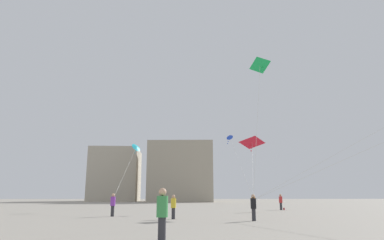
{
  "coord_description": "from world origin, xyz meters",
  "views": [
    {
      "loc": [
        -0.64,
        -7.73,
        1.59
      ],
      "look_at": [
        0.0,
        16.28,
        6.89
      ],
      "focal_mm": 31.99,
      "sensor_mm": 36.0,
      "label": 1
    }
  ],
  "objects_px": {
    "person_in_green": "(162,212)",
    "kite_cyan_diamond": "(136,148)",
    "person_in_red": "(281,201)",
    "handbag_beside_flyer": "(284,209)",
    "building_left_hall": "(116,175)",
    "kite_cobalt_diamond": "(230,138)",
    "kite_crimson_delta": "(252,143)",
    "building_centre_hall": "(181,173)",
    "person_in_purple": "(113,204)",
    "kite_emerald_delta": "(260,67)",
    "person_in_black": "(253,206)",
    "person_in_yellow": "(173,206)",
    "person_in_orange": "(253,202)"
  },
  "relations": [
    {
      "from": "person_in_red",
      "to": "person_in_orange",
      "type": "xyz_separation_m",
      "value": [
        -4.08,
        -5.11,
        -0.03
      ]
    },
    {
      "from": "person_in_green",
      "to": "building_centre_hall",
      "type": "relative_size",
      "value": 0.11
    },
    {
      "from": "person_in_purple",
      "to": "building_centre_hall",
      "type": "distance_m",
      "value": 61.51
    },
    {
      "from": "kite_cobalt_diamond",
      "to": "handbag_beside_flyer",
      "type": "bearing_deg",
      "value": 25.81
    },
    {
      "from": "kite_cyan_diamond",
      "to": "building_left_hall",
      "type": "relative_size",
      "value": 0.67
    },
    {
      "from": "person_in_red",
      "to": "person_in_orange",
      "type": "height_order",
      "value": "person_in_red"
    },
    {
      "from": "person_in_purple",
      "to": "person_in_orange",
      "type": "relative_size",
      "value": 1.04
    },
    {
      "from": "person_in_orange",
      "to": "kite_cyan_diamond",
      "type": "distance_m",
      "value": 14.29
    },
    {
      "from": "person_in_purple",
      "to": "person_in_black",
      "type": "relative_size",
      "value": 1.05
    },
    {
      "from": "person_in_purple",
      "to": "building_left_hall",
      "type": "height_order",
      "value": "building_left_hall"
    },
    {
      "from": "person_in_red",
      "to": "handbag_beside_flyer",
      "type": "height_order",
      "value": "person_in_red"
    },
    {
      "from": "kite_crimson_delta",
      "to": "kite_emerald_delta",
      "type": "bearing_deg",
      "value": -93.3
    },
    {
      "from": "person_in_black",
      "to": "kite_cobalt_diamond",
      "type": "height_order",
      "value": "kite_cobalt_diamond"
    },
    {
      "from": "person_in_yellow",
      "to": "building_centre_hall",
      "type": "bearing_deg",
      "value": -53.22
    },
    {
      "from": "person_in_green",
      "to": "kite_cyan_diamond",
      "type": "height_order",
      "value": "kite_cyan_diamond"
    },
    {
      "from": "person_in_yellow",
      "to": "handbag_beside_flyer",
      "type": "xyz_separation_m",
      "value": [
        11.84,
        14.45,
        -0.77
      ]
    },
    {
      "from": "person_in_black",
      "to": "building_centre_hall",
      "type": "bearing_deg",
      "value": 12.14
    },
    {
      "from": "person_in_purple",
      "to": "person_in_black",
      "type": "height_order",
      "value": "person_in_purple"
    },
    {
      "from": "person_in_orange",
      "to": "person_in_green",
      "type": "distance_m",
      "value": 22.3
    },
    {
      "from": "kite_emerald_delta",
      "to": "building_centre_hall",
      "type": "relative_size",
      "value": 0.58
    },
    {
      "from": "person_in_purple",
      "to": "person_in_yellow",
      "type": "xyz_separation_m",
      "value": [
        4.77,
        -3.12,
        -0.06
      ]
    },
    {
      "from": "kite_cobalt_diamond",
      "to": "person_in_green",
      "type": "bearing_deg",
      "value": -103.78
    },
    {
      "from": "person_in_purple",
      "to": "person_in_black",
      "type": "bearing_deg",
      "value": 72.38
    },
    {
      "from": "person_in_green",
      "to": "building_left_hall",
      "type": "height_order",
      "value": "building_left_hall"
    },
    {
      "from": "kite_cyan_diamond",
      "to": "building_left_hall",
      "type": "height_order",
      "value": "building_left_hall"
    },
    {
      "from": "kite_cobalt_diamond",
      "to": "kite_emerald_delta",
      "type": "height_order",
      "value": "kite_emerald_delta"
    },
    {
      "from": "person_in_red",
      "to": "person_in_purple",
      "type": "relative_size",
      "value": 0.99
    },
    {
      "from": "person_in_yellow",
      "to": "building_left_hall",
      "type": "height_order",
      "value": "building_left_hall"
    },
    {
      "from": "person_in_yellow",
      "to": "kite_cobalt_diamond",
      "type": "height_order",
      "value": "kite_cobalt_diamond"
    },
    {
      "from": "kite_crimson_delta",
      "to": "building_centre_hall",
      "type": "bearing_deg",
      "value": 95.69
    },
    {
      "from": "person_in_black",
      "to": "building_left_hall",
      "type": "height_order",
      "value": "building_left_hall"
    },
    {
      "from": "person_in_purple",
      "to": "kite_crimson_delta",
      "type": "xyz_separation_m",
      "value": [
        11.08,
        0.38,
        4.86
      ]
    },
    {
      "from": "kite_cobalt_diamond",
      "to": "kite_emerald_delta",
      "type": "bearing_deg",
      "value": -88.31
    },
    {
      "from": "person_in_red",
      "to": "person_in_black",
      "type": "xyz_separation_m",
      "value": [
        -6.32,
        -16.17,
        -0.04
      ]
    },
    {
      "from": "handbag_beside_flyer",
      "to": "person_in_purple",
      "type": "bearing_deg",
      "value": -145.71
    },
    {
      "from": "person_in_green",
      "to": "building_left_hall",
      "type": "xyz_separation_m",
      "value": [
        -17.64,
        83.22,
        5.96
      ]
    },
    {
      "from": "person_in_red",
      "to": "kite_crimson_delta",
      "type": "distance_m",
      "value": 12.97
    },
    {
      "from": "building_left_hall",
      "to": "person_in_green",
      "type": "bearing_deg",
      "value": -78.03
    },
    {
      "from": "kite_cobalt_diamond",
      "to": "person_in_purple",
      "type": "bearing_deg",
      "value": -141.3
    },
    {
      "from": "person_in_yellow",
      "to": "person_in_black",
      "type": "relative_size",
      "value": 0.99
    },
    {
      "from": "kite_cobalt_diamond",
      "to": "person_in_black",
      "type": "bearing_deg",
      "value": -91.9
    },
    {
      "from": "person_in_orange",
      "to": "kite_emerald_delta",
      "type": "xyz_separation_m",
      "value": [
        -1.41,
        -11.09,
        9.41
      ]
    },
    {
      "from": "kite_cobalt_diamond",
      "to": "building_left_hall",
      "type": "xyz_separation_m",
      "value": [
        -23.33,
        60.02,
        -0.51
      ]
    },
    {
      "from": "building_left_hall",
      "to": "handbag_beside_flyer",
      "type": "xyz_separation_m",
      "value": [
        29.57,
        -57.0,
        -6.85
      ]
    },
    {
      "from": "kite_cyan_diamond",
      "to": "kite_crimson_delta",
      "type": "height_order",
      "value": "kite_cyan_diamond"
    },
    {
      "from": "person_in_green",
      "to": "handbag_beside_flyer",
      "type": "height_order",
      "value": "person_in_green"
    },
    {
      "from": "person_in_yellow",
      "to": "person_in_black",
      "type": "height_order",
      "value": "person_in_black"
    },
    {
      "from": "kite_cyan_diamond",
      "to": "building_left_hall",
      "type": "distance_m",
      "value": 58.78
    },
    {
      "from": "person_in_purple",
      "to": "person_in_yellow",
      "type": "height_order",
      "value": "person_in_purple"
    },
    {
      "from": "kite_cobalt_diamond",
      "to": "kite_cyan_diamond",
      "type": "bearing_deg",
      "value": 165.17
    }
  ]
}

